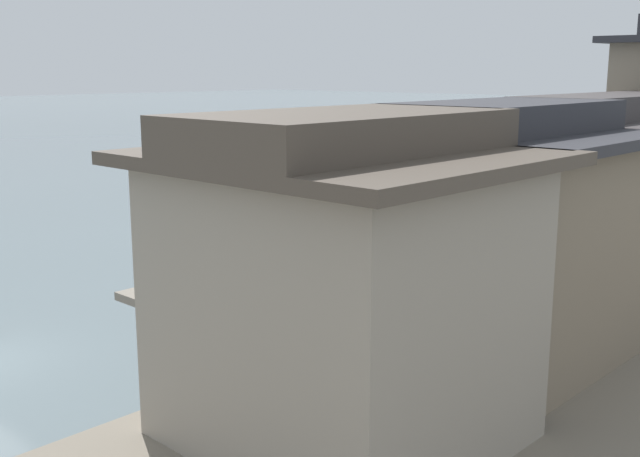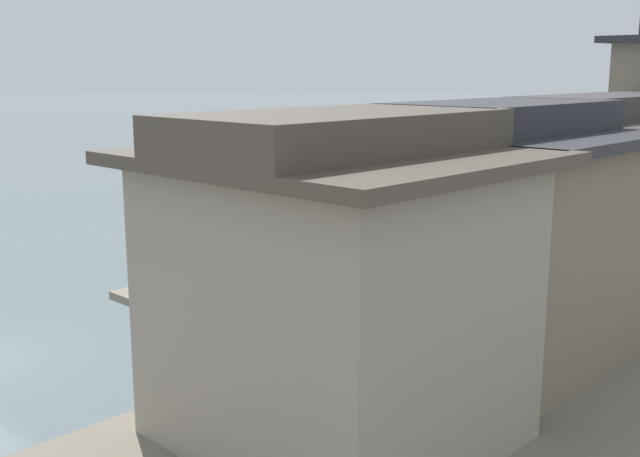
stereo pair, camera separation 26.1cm
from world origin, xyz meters
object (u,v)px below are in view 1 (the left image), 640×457
object	(u,v)px
boat_moored_second	(543,252)
boat_moored_third	(248,266)
house_waterfront_tall	(608,197)
mooring_post_dock_near	(265,355)
house_waterfront_second	(500,233)
boat_moored_far	(563,171)
mooring_post_dock_mid	(501,271)
house_waterfront_nearest	(343,283)

from	to	relation	value
boat_moored_second	boat_moored_third	size ratio (longest dim) A/B	1.07
house_waterfront_tall	mooring_post_dock_near	distance (m)	12.47
boat_moored_second	boat_moored_third	bearing A→B (deg)	-127.79
mooring_post_dock_near	boat_moored_third	bearing A→B (deg)	140.70
boat_moored_third	house_waterfront_second	world-z (taller)	house_waterfront_second
boat_moored_far	mooring_post_dock_mid	size ratio (longest dim) A/B	6.26
house_waterfront_tall	mooring_post_dock_near	bearing A→B (deg)	-103.11
boat_moored_far	mooring_post_dock_near	xyz separation A→B (m)	(12.88, -41.07, 0.71)
house_waterfront_nearest	boat_moored_second	bearing A→B (deg)	105.88
house_waterfront_nearest	house_waterfront_second	size ratio (longest dim) A/B	1.06
boat_moored_far	house_waterfront_second	bearing A→B (deg)	-66.13
house_waterfront_tall	mooring_post_dock_mid	size ratio (longest dim) A/B	10.63
house_waterfront_second	mooring_post_dock_mid	xyz separation A→B (m)	(-3.17, 5.70, -2.62)
boat_moored_second	house_waterfront_nearest	bearing A→B (deg)	-74.12
boat_moored_third	mooring_post_dock_mid	distance (m)	9.47
house_waterfront_nearest	mooring_post_dock_mid	distance (m)	12.33
house_waterfront_second	mooring_post_dock_mid	world-z (taller)	house_waterfront_second
boat_moored_second	house_waterfront_tall	xyz separation A→B (m)	(4.42, -4.66, 3.27)
boat_moored_far	boat_moored_third	bearing A→B (deg)	-83.22
mooring_post_dock_mid	house_waterfront_nearest	bearing A→B (deg)	-73.82
boat_moored_third	house_waterfront_second	distance (m)	12.74
boat_moored_third	boat_moored_far	distance (m)	34.06
boat_moored_second	mooring_post_dock_mid	bearing A→B (deg)	-74.70
boat_moored_far	mooring_post_dock_near	distance (m)	43.05
house_waterfront_nearest	house_waterfront_tall	size ratio (longest dim) A/B	0.82
boat_moored_far	house_waterfront_nearest	xyz separation A→B (m)	(16.24, -42.14, 3.30)
boat_moored_third	boat_moored_far	bearing A→B (deg)	96.78
house_waterfront_tall	mooring_post_dock_mid	world-z (taller)	house_waterfront_tall
house_waterfront_nearest	house_waterfront_tall	world-z (taller)	same
house_waterfront_tall	mooring_post_dock_mid	xyz separation A→B (m)	(-2.77, -1.37, -2.60)
boat_moored_third	boat_moored_second	bearing A→B (deg)	52.21
house_waterfront_nearest	mooring_post_dock_near	distance (m)	4.37
house_waterfront_nearest	mooring_post_dock_near	xyz separation A→B (m)	(-3.36, 1.07, -2.59)
boat_moored_far	house_waterfront_second	size ratio (longest dim) A/B	0.76
house_waterfront_nearest	mooring_post_dock_mid	bearing A→B (deg)	106.18
boat_moored_far	house_waterfront_tall	xyz separation A→B (m)	(15.64, -29.19, 3.29)
mooring_post_dock_near	mooring_post_dock_mid	xyz separation A→B (m)	(0.00, 10.51, -0.02)
boat_moored_third	house_waterfront_nearest	bearing A→B (deg)	-34.25
boat_moored_second	house_waterfront_second	world-z (taller)	house_waterfront_second
house_waterfront_nearest	house_waterfront_second	bearing A→B (deg)	91.84
boat_moored_second	mooring_post_dock_near	world-z (taller)	mooring_post_dock_near
house_waterfront_second	house_waterfront_tall	world-z (taller)	same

